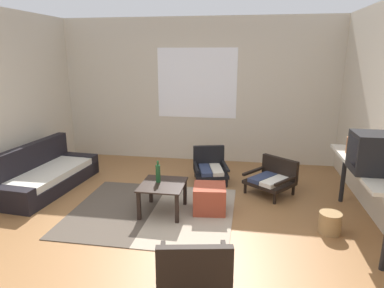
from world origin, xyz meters
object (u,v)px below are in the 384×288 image
(couch, at_px, (44,176))
(console_shelf, at_px, (365,171))
(armchair_by_window, at_px, (210,166))
(glass_bottle, at_px, (158,173))
(wicker_basket, at_px, (330,223))
(armchair_striped_foreground, at_px, (194,268))
(coffee_table, at_px, (163,189))
(ottoman_orange, at_px, (210,199))
(clay_vase, at_px, (356,145))
(crt_television, at_px, (377,153))
(armchair_corner, at_px, (272,177))

(couch, relative_size, console_shelf, 1.06)
(armchair_by_window, bearing_deg, couch, -162.61)
(glass_bottle, xyz_separation_m, wicker_basket, (2.14, -0.25, -0.40))
(armchair_striped_foreground, bearing_deg, wicker_basket, 42.78)
(glass_bottle, bearing_deg, armchair_by_window, 66.12)
(coffee_table, xyz_separation_m, wicker_basket, (2.06, -0.19, -0.20))
(ottoman_orange, distance_m, wicker_basket, 1.50)
(armchair_by_window, height_order, clay_vase, clay_vase)
(armchair_striped_foreground, height_order, crt_television, crt_television)
(console_shelf, relative_size, clay_vase, 5.74)
(console_shelf, bearing_deg, couch, 172.91)
(armchair_striped_foreground, distance_m, crt_television, 2.26)
(crt_television, bearing_deg, coffee_table, 172.51)
(wicker_basket, bearing_deg, armchair_corner, 118.47)
(armchair_corner, bearing_deg, clay_vase, -28.70)
(couch, distance_m, coffee_table, 2.10)
(coffee_table, bearing_deg, armchair_striped_foreground, -66.28)
(wicker_basket, bearing_deg, coffee_table, 174.61)
(armchair_by_window, distance_m, armchair_corner, 1.06)
(armchair_corner, height_order, console_shelf, console_shelf)
(armchair_corner, xyz_separation_m, wicker_basket, (0.60, -1.11, -0.12))
(couch, relative_size, clay_vase, 6.09)
(armchair_corner, height_order, crt_television, crt_television)
(armchair_corner, distance_m, ottoman_orange, 1.16)
(couch, xyz_separation_m, ottoman_orange, (2.63, -0.37, -0.03))
(crt_television, bearing_deg, ottoman_orange, 166.10)
(coffee_table, xyz_separation_m, clay_vase, (2.42, 0.39, 0.61))
(ottoman_orange, height_order, clay_vase, clay_vase)
(armchair_corner, distance_m, crt_television, 1.75)
(couch, distance_m, console_shelf, 4.52)
(console_shelf, relative_size, glass_bottle, 5.96)
(armchair_striped_foreground, relative_size, armchair_corner, 0.88)
(clay_vase, bearing_deg, couch, 178.52)
(armchair_striped_foreground, height_order, armchair_corner, armchair_striped_foreground)
(glass_bottle, bearing_deg, clay_vase, 7.69)
(coffee_table, relative_size, crt_television, 1.25)
(clay_vase, xyz_separation_m, wicker_basket, (-0.36, -0.58, -0.81))
(armchair_by_window, xyz_separation_m, console_shelf, (1.95, -1.34, 0.49))
(couch, bearing_deg, armchair_by_window, 17.39)
(armchair_corner, distance_m, clay_vase, 1.29)
(coffee_table, bearing_deg, crt_television, -7.49)
(couch, bearing_deg, clay_vase, -1.48)
(armchair_striped_foreground, distance_m, console_shelf, 2.33)
(armchair_striped_foreground, height_order, clay_vase, clay_vase)
(ottoman_orange, xyz_separation_m, console_shelf, (1.82, -0.18, 0.55))
(couch, distance_m, armchair_striped_foreground, 3.35)
(coffee_table, relative_size, wicker_basket, 2.40)
(coffee_table, height_order, wicker_basket, coffee_table)
(coffee_table, height_order, crt_television, crt_television)
(armchair_corner, xyz_separation_m, clay_vase, (0.96, -0.52, 0.69))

